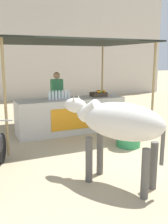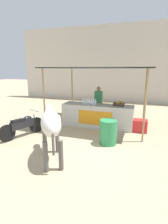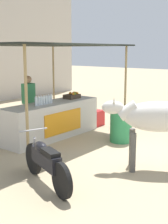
# 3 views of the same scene
# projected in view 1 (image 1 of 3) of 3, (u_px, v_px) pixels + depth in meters

# --- Properties ---
(ground_plane) EXTENTS (60.00, 60.00, 0.00)m
(ground_plane) POSITION_uv_depth(u_px,v_px,m) (109.00, 159.00, 5.45)
(ground_plane) COLOR tan
(building_wall_far) EXTENTS (16.00, 0.50, 5.52)m
(building_wall_far) POSITION_uv_depth(u_px,v_px,m) (23.00, 43.00, 12.56)
(building_wall_far) COLOR beige
(building_wall_far) RESTS_ON ground
(stall_counter) EXTENTS (3.00, 0.82, 0.96)m
(stall_counter) POSITION_uv_depth(u_px,v_px,m) (71.00, 115.00, 7.32)
(stall_counter) COLOR beige
(stall_counter) RESTS_ON ground
(stall_awning) EXTENTS (4.20, 3.20, 2.50)m
(stall_awning) POSITION_uv_depth(u_px,v_px,m) (66.00, 45.00, 7.20)
(stall_awning) COLOR black
(stall_awning) RESTS_ON ground
(water_bottle_row) EXTENTS (0.61, 0.07, 0.25)m
(water_bottle_row) POSITION_uv_depth(u_px,v_px,m) (59.00, 95.00, 7.02)
(water_bottle_row) COLOR silver
(water_bottle_row) RESTS_ON stall_counter
(fruit_crate) EXTENTS (0.44, 0.32, 0.18)m
(fruit_crate) POSITION_uv_depth(u_px,v_px,m) (99.00, 94.00, 7.61)
(fruit_crate) COLOR #3F3326
(fruit_crate) RESTS_ON stall_counter
(vendor_behind_counter) EXTENTS (0.34, 0.22, 1.65)m
(vendor_behind_counter) POSITION_uv_depth(u_px,v_px,m) (57.00, 99.00, 7.86)
(vendor_behind_counter) COLOR #383842
(vendor_behind_counter) RESTS_ON ground
(cooler_box) EXTENTS (0.60, 0.44, 0.48)m
(cooler_box) POSITION_uv_depth(u_px,v_px,m) (126.00, 119.00, 7.97)
(cooler_box) COLOR red
(cooler_box) RESTS_ON ground
(water_barrel) EXTENTS (0.56, 0.56, 0.82)m
(water_barrel) POSITION_uv_depth(u_px,v_px,m) (129.00, 129.00, 6.15)
(water_barrel) COLOR #2D8C51
(water_barrel) RESTS_ON ground
(cow) EXTENTS (1.28, 1.73, 1.44)m
(cow) POSITION_uv_depth(u_px,v_px,m) (118.00, 124.00, 4.17)
(cow) COLOR silver
(cow) RESTS_ON ground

